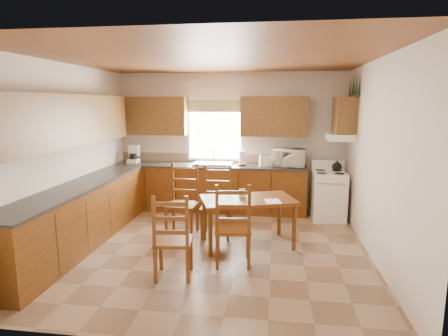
# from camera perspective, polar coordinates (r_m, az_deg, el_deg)

# --- Properties ---
(floor) EXTENTS (4.50, 4.50, 0.00)m
(floor) POSITION_cam_1_polar(r_m,az_deg,el_deg) (5.64, -1.97, -12.07)
(floor) COLOR #8D6C4F
(floor) RESTS_ON ground
(ceiling) EXTENTS (4.50, 4.50, 0.00)m
(ceiling) POSITION_cam_1_polar(r_m,az_deg,el_deg) (5.27, -2.15, 16.31)
(ceiling) COLOR brown
(ceiling) RESTS_ON floor
(wall_left) EXTENTS (4.50, 4.50, 0.00)m
(wall_left) POSITION_cam_1_polar(r_m,az_deg,el_deg) (6.09, -23.40, 1.91)
(wall_left) COLOR beige
(wall_left) RESTS_ON floor
(wall_right) EXTENTS (4.50, 4.50, 0.00)m
(wall_right) POSITION_cam_1_polar(r_m,az_deg,el_deg) (5.38, 22.27, 1.02)
(wall_right) COLOR beige
(wall_right) RESTS_ON floor
(wall_back) EXTENTS (4.50, 4.50, 0.00)m
(wall_back) POSITION_cam_1_polar(r_m,az_deg,el_deg) (7.50, 0.92, 4.08)
(wall_back) COLOR beige
(wall_back) RESTS_ON floor
(wall_front) EXTENTS (4.50, 4.50, 0.00)m
(wall_front) POSITION_cam_1_polar(r_m,az_deg,el_deg) (3.14, -9.21, -4.29)
(wall_front) COLOR beige
(wall_front) RESTS_ON floor
(lower_cab_back) EXTENTS (3.75, 0.60, 0.88)m
(lower_cab_back) POSITION_cam_1_polar(r_m,az_deg,el_deg) (7.41, -2.26, -3.13)
(lower_cab_back) COLOR #653510
(lower_cab_back) RESTS_ON floor
(lower_cab_left) EXTENTS (0.60, 3.60, 0.88)m
(lower_cab_left) POSITION_cam_1_polar(r_m,az_deg,el_deg) (6.00, -21.07, -6.95)
(lower_cab_left) COLOR #653510
(lower_cab_left) RESTS_ON floor
(counter_back) EXTENTS (3.75, 0.63, 0.04)m
(counter_back) POSITION_cam_1_polar(r_m,az_deg,el_deg) (7.32, -2.29, 0.38)
(counter_back) COLOR #332D2A
(counter_back) RESTS_ON lower_cab_back
(counter_left) EXTENTS (0.63, 3.60, 0.04)m
(counter_left) POSITION_cam_1_polar(r_m,az_deg,el_deg) (5.89, -21.35, -2.66)
(counter_left) COLOR #332D2A
(counter_left) RESTS_ON lower_cab_left
(backsplash) EXTENTS (3.75, 0.01, 0.18)m
(backsplash) POSITION_cam_1_polar(r_m,az_deg,el_deg) (7.58, -1.91, 1.55)
(backsplash) COLOR #896C52
(backsplash) RESTS_ON counter_back
(upper_cab_back_left) EXTENTS (1.41, 0.33, 0.75)m
(upper_cab_back_left) POSITION_cam_1_polar(r_m,az_deg,el_deg) (7.65, -10.92, 7.81)
(upper_cab_back_left) COLOR brown
(upper_cab_back_left) RESTS_ON wall_back
(upper_cab_back_right) EXTENTS (1.25, 0.33, 0.75)m
(upper_cab_back_right) POSITION_cam_1_polar(r_m,az_deg,el_deg) (7.24, 7.62, 7.79)
(upper_cab_back_right) COLOR brown
(upper_cab_back_right) RESTS_ON wall_back
(upper_cab_left) EXTENTS (0.33, 3.60, 0.75)m
(upper_cab_left) POSITION_cam_1_polar(r_m,az_deg,el_deg) (5.84, -23.11, 6.60)
(upper_cab_left) COLOR brown
(upper_cab_left) RESTS_ON wall_left
(upper_cab_stove) EXTENTS (0.33, 0.62, 0.62)m
(upper_cab_stove) POSITION_cam_1_polar(r_m,az_deg,el_deg) (6.91, 17.85, 7.68)
(upper_cab_stove) COLOR brown
(upper_cab_stove) RESTS_ON wall_right
(range_hood) EXTENTS (0.44, 0.62, 0.12)m
(range_hood) POSITION_cam_1_polar(r_m,az_deg,el_deg) (6.92, 17.27, 4.56)
(range_hood) COLOR white
(range_hood) RESTS_ON wall_right
(window_frame) EXTENTS (1.13, 0.02, 1.18)m
(window_frame) POSITION_cam_1_polar(r_m,az_deg,el_deg) (7.49, -1.39, 5.61)
(window_frame) COLOR white
(window_frame) RESTS_ON wall_back
(window_pane) EXTENTS (1.05, 0.01, 1.10)m
(window_pane) POSITION_cam_1_polar(r_m,az_deg,el_deg) (7.49, -1.39, 5.61)
(window_pane) COLOR white
(window_pane) RESTS_ON wall_back
(window_valance) EXTENTS (1.19, 0.01, 0.24)m
(window_valance) POSITION_cam_1_polar(r_m,az_deg,el_deg) (7.44, -1.44, 9.43)
(window_valance) COLOR #435A29
(window_valance) RESTS_ON wall_back
(sink_basin) EXTENTS (0.75, 0.45, 0.04)m
(sink_basin) POSITION_cam_1_polar(r_m,az_deg,el_deg) (7.30, -1.71, 0.67)
(sink_basin) COLOR silver
(sink_basin) RESTS_ON counter_back
(pine_decal_a) EXTENTS (0.22, 0.22, 0.36)m
(pine_decal_a) POSITION_cam_1_polar(r_m,az_deg,el_deg) (6.62, 19.68, 11.67)
(pine_decal_a) COLOR #1B421F
(pine_decal_a) RESTS_ON wall_right
(pine_decal_b) EXTENTS (0.22, 0.22, 0.36)m
(pine_decal_b) POSITION_cam_1_polar(r_m,az_deg,el_deg) (6.93, 19.16, 11.92)
(pine_decal_b) COLOR #1B421F
(pine_decal_b) RESTS_ON wall_right
(pine_decal_c) EXTENTS (0.22, 0.22, 0.36)m
(pine_decal_c) POSITION_cam_1_polar(r_m,az_deg,el_deg) (7.25, 18.65, 11.53)
(pine_decal_c) COLOR #1B421F
(pine_decal_c) RESTS_ON wall_right
(stove) EXTENTS (0.60, 0.62, 0.86)m
(stove) POSITION_cam_1_polar(r_m,az_deg,el_deg) (7.09, 15.60, -4.17)
(stove) COLOR white
(stove) RESTS_ON floor
(coffeemaker) EXTENTS (0.24, 0.27, 0.36)m
(coffeemaker) POSITION_cam_1_polar(r_m,az_deg,el_deg) (7.73, -13.66, 2.11)
(coffeemaker) COLOR white
(coffeemaker) RESTS_ON counter_back
(paper_towel) EXTENTS (0.13, 0.13, 0.28)m
(paper_towel) POSITION_cam_1_polar(r_m,az_deg,el_deg) (7.20, 2.76, 1.49)
(paper_towel) COLOR white
(paper_towel) RESTS_ON counter_back
(toaster) EXTENTS (0.27, 0.21, 0.20)m
(toaster) POSITION_cam_1_polar(r_m,az_deg,el_deg) (7.18, 6.42, 1.11)
(toaster) COLOR white
(toaster) RESTS_ON counter_back
(microwave) EXTENTS (0.58, 0.44, 0.33)m
(microwave) POSITION_cam_1_polar(r_m,az_deg,el_deg) (7.18, 9.90, 1.54)
(microwave) COLOR white
(microwave) RESTS_ON counter_back
(dining_table) EXTENTS (1.52, 1.16, 0.72)m
(dining_table) POSITION_cam_1_polar(r_m,az_deg,el_deg) (5.65, 3.61, -8.19)
(dining_table) COLOR #653510
(dining_table) RESTS_ON floor
(chair_near_left) EXTENTS (0.49, 0.47, 1.05)m
(chair_near_left) POSITION_cam_1_polar(r_m,az_deg,el_deg) (4.64, -7.74, -10.16)
(chair_near_left) COLOR #653510
(chair_near_left) RESTS_ON floor
(chair_near_right) EXTENTS (0.51, 0.49, 1.10)m
(chair_near_right) POSITION_cam_1_polar(r_m,az_deg,el_deg) (4.95, 1.39, -8.47)
(chair_near_right) COLOR #653510
(chair_near_right) RESTS_ON floor
(chair_far_left) EXTENTS (0.49, 0.47, 1.13)m
(chair_far_left) POSITION_cam_1_polar(r_m,az_deg,el_deg) (6.07, -6.45, -4.93)
(chair_far_left) COLOR #653510
(chair_far_left) RESTS_ON floor
(chair_far_right) EXTENTS (0.48, 0.46, 1.11)m
(chair_far_right) POSITION_cam_1_polar(r_m,az_deg,el_deg) (5.94, -1.18, -5.28)
(chair_far_right) COLOR #653510
(chair_far_right) RESTS_ON floor
(table_paper) EXTENTS (0.27, 0.32, 0.00)m
(table_paper) POSITION_cam_1_polar(r_m,az_deg,el_deg) (5.43, 7.43, -5.04)
(table_paper) COLOR white
(table_paper) RESTS_ON dining_table
(table_card) EXTENTS (0.10, 0.06, 0.13)m
(table_card) POSITION_cam_1_polar(r_m,az_deg,el_deg) (5.61, 2.76, -3.80)
(table_card) COLOR white
(table_card) RESTS_ON dining_table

